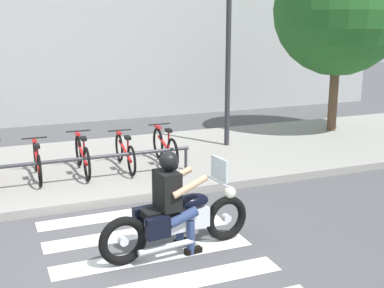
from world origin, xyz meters
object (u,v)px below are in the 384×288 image
bicycle_2 (82,156)px  bicycle_3 (125,152)px  bike_rack (88,160)px  motorcycle (178,220)px  bicycle_4 (165,147)px  street_lamp (228,46)px  bicycle_1 (37,161)px  tree_near_rack (339,10)px  rider (173,195)px

bicycle_2 → bicycle_3: size_ratio=1.02×
bike_rack → motorcycle: bearing=-78.4°
bicycle_2 → bicycle_4: 1.72m
street_lamp → bicycle_4: bearing=-152.9°
bicycle_1 → tree_near_rack: (7.81, 1.37, 2.82)m
bicycle_3 → bicycle_4: 0.86m
bicycle_3 → motorcycle: bearing=-93.5°
motorcycle → bicycle_1: 3.95m
street_lamp → motorcycle: bearing=-122.8°
street_lamp → rider: bearing=-123.4°
rider → bicycle_2: size_ratio=0.85×
bicycle_1 → bicycle_2: bicycle_2 is taller
bicycle_1 → rider: bearing=-68.8°
motorcycle → bicycle_4: size_ratio=1.36×
bike_rack → street_lamp: bearing=22.9°
rider → bike_rack: 3.17m
bicycle_3 → tree_near_rack: 6.85m
bike_rack → tree_near_rack: size_ratio=0.81×
bike_rack → rider: bearing=-79.8°
bicycle_3 → bicycle_4: size_ratio=1.01×
motorcycle → bicycle_1: motorcycle is taller
motorcycle → bicycle_4: motorcycle is taller
bicycle_3 → tree_near_rack: size_ratio=0.34×
street_lamp → bicycle_1: bearing=-167.8°
rider → bicycle_3: (0.30, 3.66, -0.35)m
motorcycle → bike_rack: size_ratio=0.56×
bike_rack → street_lamp: 4.37m
bicycle_1 → bicycle_4: bearing=-0.0°
bicycle_3 → bicycle_4: (0.86, -0.00, 0.03)m
bicycle_3 → street_lamp: (2.76, 0.97, 2.01)m
bicycle_1 → bicycle_2: 0.86m
motorcycle → bicycle_1: size_ratio=1.37×
bicycle_4 → street_lamp: bearing=27.1°
bicycle_1 → bike_rack: size_ratio=0.41×
bicycle_4 → bicycle_1: bearing=180.0°
rider → bicycle_1: bearing=111.2°
bicycle_4 → street_lamp: size_ratio=0.41×
bicycle_3 → bicycle_1: bearing=180.0°
bicycle_3 → bike_rack: bearing=-147.1°
bicycle_2 → tree_near_rack: (6.96, 1.37, 2.79)m
bicycle_2 → bicycle_4: bearing=-0.0°
bicycle_2 → bicycle_4: bicycle_4 is taller
bicycle_4 → bike_rack: 1.80m
bicycle_2 → bike_rack: size_ratio=0.42×
tree_near_rack → bicycle_4: bearing=-165.3°
rider → tree_near_rack: bearing=38.2°
tree_near_rack → rider: bearing=-141.8°
bicycle_1 → bicycle_2: bearing=-0.1°
bicycle_4 → bike_rack: bearing=-162.1°
bicycle_4 → street_lamp: street_lamp is taller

